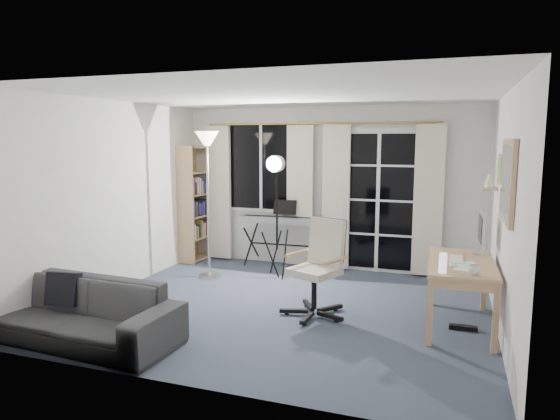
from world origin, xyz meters
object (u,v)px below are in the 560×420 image
object	(u,v)px
torchiere_lamp	(207,161)
desk	(461,269)
bookshelf	(197,205)
monitor	(482,230)
office_chair	(321,258)
studio_light	(276,178)
keyboard_piano	(283,221)
mug	(474,269)
sofa	(78,302)

from	to	relation	value
torchiere_lamp	desk	distance (m)	3.54
bookshelf	monitor	size ratio (longest dim) A/B	3.68
office_chair	desk	bearing A→B (deg)	25.66
office_chair	monitor	size ratio (longest dim) A/B	2.13
studio_light	office_chair	distance (m)	1.71
bookshelf	office_chair	xyz separation A→B (m)	(2.55, -1.86, -0.24)
torchiere_lamp	keyboard_piano	xyz separation A→B (m)	(0.80, 0.83, -0.91)
desk	mug	world-z (taller)	mug
keyboard_piano	monitor	xyz separation A→B (m)	(2.69, -1.19, 0.23)
torchiere_lamp	office_chair	distance (m)	2.28
monitor	mug	size ratio (longest dim) A/B	4.40
office_chair	sofa	xyz separation A→B (m)	(-1.98, -1.52, -0.24)
mug	torchiere_lamp	bearing A→B (deg)	158.89
bookshelf	torchiere_lamp	xyz separation A→B (m)	(0.71, -0.97, 0.77)
bookshelf	torchiere_lamp	distance (m)	1.43
torchiere_lamp	mug	bearing A→B (deg)	-21.11
studio_light	monitor	xyz separation A→B (m)	(2.60, -0.65, -0.45)
bookshelf	sofa	world-z (taller)	bookshelf
desk	bookshelf	bearing A→B (deg)	154.55
office_chair	desk	size ratio (longest dim) A/B	0.81
desk	mug	xyz separation A→B (m)	(0.10, -0.50, 0.14)
torchiere_lamp	mug	xyz separation A→B (m)	(3.39, -1.31, -0.89)
torchiere_lamp	studio_light	distance (m)	0.96
sofa	office_chair	bearing A→B (deg)	40.41
studio_light	mug	xyz separation A→B (m)	(2.51, -1.60, -0.65)
desk	sofa	size ratio (longest dim) A/B	0.65
desk	torchiere_lamp	bearing A→B (deg)	164.68
torchiere_lamp	studio_light	bearing A→B (deg)	18.32
torchiere_lamp	studio_light	xyz separation A→B (m)	(0.88, 0.29, -0.23)
bookshelf	sofa	size ratio (longest dim) A/B	0.91
bookshelf	desk	bearing A→B (deg)	-22.05
studio_light	desk	size ratio (longest dim) A/B	1.34
keyboard_piano	office_chair	world-z (taller)	office_chair
keyboard_piano	desk	world-z (taller)	keyboard_piano
office_chair	monitor	xyz separation A→B (m)	(1.65, 0.53, 0.33)
bookshelf	monitor	bearing A→B (deg)	-15.65
torchiere_lamp	keyboard_piano	size ratio (longest dim) A/B	1.53
mug	sofa	bearing A→B (deg)	-162.65
desk	mug	distance (m)	0.53
keyboard_piano	studio_light	bearing A→B (deg)	-83.81
bookshelf	torchiere_lamp	world-z (taller)	torchiere_lamp
mug	monitor	bearing A→B (deg)	84.18
sofa	monitor	bearing A→B (deg)	32.45
bookshelf	mug	world-z (taller)	bookshelf
studio_light	monitor	world-z (taller)	studio_light
bookshelf	studio_light	size ratio (longest dim) A/B	1.05
desk	monitor	distance (m)	0.60
bookshelf	mug	bearing A→B (deg)	-27.14
bookshelf	monitor	xyz separation A→B (m)	(4.20, -1.33, 0.08)
sofa	bookshelf	bearing A→B (deg)	102.48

